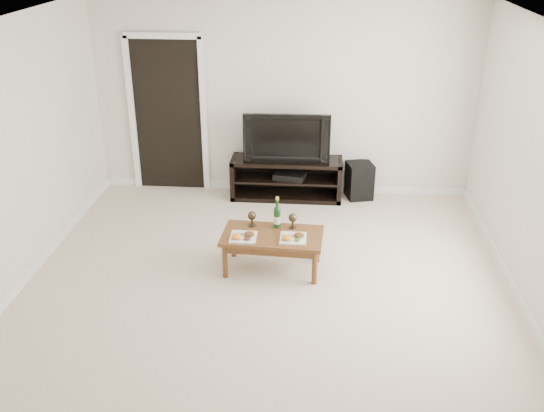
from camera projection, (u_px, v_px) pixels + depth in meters
The scene contains 14 objects.
floor at pixel (265, 299), 5.99m from camera, with size 5.50×5.50×0.00m, color beige.
back_wall at pixel (283, 98), 7.94m from camera, with size 5.00×0.04×2.60m, color silver.
ceiling at pixel (263, 27), 4.88m from camera, with size 5.00×5.50×0.04m, color white.
doorway at pixel (168, 116), 8.14m from camera, with size 0.90×0.02×2.05m, color black.
media_console at pixel (286, 178), 8.12m from camera, with size 1.47×0.45×0.55m, color black.
television at pixel (287, 136), 7.87m from camera, with size 1.12×0.15×0.65m, color black.
av_receiver at pixel (290, 175), 8.09m from camera, with size 0.40×0.30×0.08m, color black.
subwoofer at pixel (359, 180), 8.14m from camera, with size 0.33×0.33×0.49m, color black.
coffee_table at pixel (272, 252), 6.43m from camera, with size 1.05×0.57×0.42m, color brown.
plate_left at pixel (243, 235), 6.26m from camera, with size 0.27×0.27×0.07m, color white.
plate_right at pixel (293, 236), 6.24m from camera, with size 0.27×0.27×0.07m, color white.
wine_bottle at pixel (277, 212), 6.43m from camera, with size 0.07×0.07×0.35m, color #0E3614.
goblet_left at pixel (252, 219), 6.49m from camera, with size 0.09×0.09×0.17m, color #38301F, non-canonical shape.
goblet_right at pixel (293, 221), 6.45m from camera, with size 0.09×0.09×0.17m, color #38301F, non-canonical shape.
Camera 1 is at (0.48, -5.02, 3.37)m, focal length 40.00 mm.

